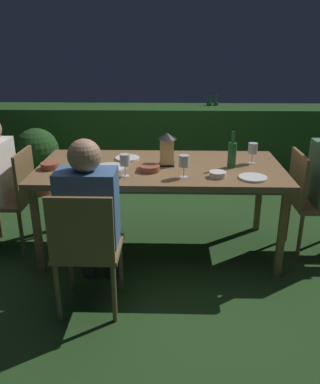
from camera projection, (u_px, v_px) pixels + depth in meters
The scene contains 21 objects.
ground_plane at pixel (160, 248), 3.49m from camera, with size 16.00×16.00×0.00m, color #26471E.
dining_table at pixel (160, 172), 3.23m from camera, with size 1.97×0.96×0.76m.
chair_side_left_a at pixel (86, 247), 2.51m from camera, with size 0.42×0.40×0.87m.
person_in_blue at pixel (90, 212), 2.64m from camera, with size 0.38×0.47×1.15m.
chair_head_far at pixel (309, 198), 3.28m from camera, with size 0.40×0.42×0.87m.
chair_head_near at pixel (14, 195), 3.35m from camera, with size 0.40×0.42×0.87m.
lantern_centerpiece at pixel (167, 147), 3.19m from camera, with size 0.15×0.15×0.27m.
green_bottle_on_table at pixel (232, 154), 3.14m from camera, with size 0.07×0.07×0.29m.
wine_glass_a at pixel (125, 161), 2.93m from camera, with size 0.08×0.08×0.17m.
wine_glass_b at pixel (184, 162), 2.91m from camera, with size 0.08×0.08×0.17m.
wine_glass_c at pixel (253, 149), 3.25m from camera, with size 0.08×0.08×0.17m.
plate_a at pixel (110, 168), 3.14m from camera, with size 0.26×0.26×0.01m, color silver.
plate_b at pixel (253, 178), 2.92m from camera, with size 0.21×0.21×0.01m, color white.
plate_c at pixel (127, 158), 3.40m from camera, with size 0.21×0.21×0.01m, color white.
bowl_olives at pixel (150, 168), 3.08m from camera, with size 0.16×0.16×0.05m.
bowl_bread at pixel (218, 174), 2.94m from camera, with size 0.13×0.13×0.04m.
bowl_salad at pixel (50, 166), 3.14m from camera, with size 0.15×0.15×0.05m.
side_table at pixel (211, 139), 5.39m from camera, with size 0.50×0.50×0.69m.
ice_bucket at pixel (212, 114), 5.27m from camera, with size 0.26×0.26×0.34m.
hedge_backdrop at pixel (164, 141), 5.30m from camera, with size 6.21×0.63×0.90m, color #234C1E.
potted_plant_by_hedge at pixel (38, 156), 4.63m from camera, with size 0.50×0.50×0.77m.
Camera 1 is at (0.09, -3.08, 1.71)m, focal length 37.27 mm.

